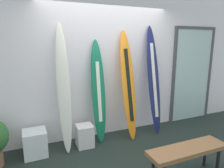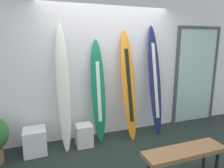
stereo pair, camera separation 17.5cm
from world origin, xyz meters
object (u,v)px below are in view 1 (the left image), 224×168
(surfboard_sunset, at_px, (128,85))
(bench, at_px, (187,151))
(display_block_center, at_px, (85,136))
(surfboard_navy, at_px, (154,81))
(display_block_left, at_px, (35,143))
(surfboard_ivory, at_px, (64,88))
(surfboard_emerald, at_px, (98,92))
(glass_door, at_px, (192,73))

(surfboard_sunset, xyz_separation_m, bench, (0.16, -1.45, -0.64))
(surfboard_sunset, xyz_separation_m, display_block_center, (-0.90, -0.08, -0.84))
(surfboard_navy, bearing_deg, bench, -105.95)
(display_block_center, bearing_deg, surfboard_navy, 3.29)
(display_block_center, bearing_deg, display_block_left, 178.06)
(surfboard_ivory, relative_size, display_block_center, 5.49)
(surfboard_sunset, bearing_deg, surfboard_emerald, 174.27)
(surfboard_emerald, distance_m, bench, 1.77)
(surfboard_emerald, xyz_separation_m, display_block_left, (-1.14, -0.11, -0.73))
(display_block_center, bearing_deg, surfboard_emerald, 23.60)
(surfboard_sunset, height_order, glass_door, glass_door)
(surfboard_sunset, bearing_deg, glass_door, 7.72)
(surfboard_sunset, distance_m, surfboard_navy, 0.58)
(display_block_left, xyz_separation_m, bench, (1.89, -1.40, 0.18))
(display_block_left, distance_m, bench, 2.35)
(surfboard_ivory, distance_m, display_block_left, 1.01)
(surfboard_ivory, distance_m, glass_door, 3.04)
(bench, bearing_deg, display_block_left, 143.47)
(surfboard_navy, distance_m, display_block_left, 2.45)
(display_block_left, height_order, bench, bench)
(surfboard_navy, xyz_separation_m, bench, (-0.42, -1.45, -0.67))
(surfboard_navy, distance_m, display_block_center, 1.71)
(display_block_left, bearing_deg, glass_door, 4.81)
(display_block_left, bearing_deg, bench, -36.53)
(surfboard_sunset, height_order, bench, surfboard_sunset)
(surfboard_ivory, distance_m, surfboard_sunset, 1.21)
(display_block_left, distance_m, glass_door, 3.67)
(surfboard_ivory, bearing_deg, bench, -46.37)
(surfboard_sunset, distance_m, bench, 1.59)
(surfboard_emerald, xyz_separation_m, surfboard_sunset, (0.58, -0.06, 0.09))
(surfboard_ivory, bearing_deg, display_block_left, -174.93)
(surfboard_navy, xyz_separation_m, display_block_center, (-1.47, -0.08, -0.87))
(display_block_left, bearing_deg, display_block_center, -1.94)
(surfboard_emerald, height_order, bench, surfboard_emerald)
(surfboard_emerald, relative_size, display_block_left, 4.45)
(surfboard_sunset, distance_m, display_block_center, 1.23)
(surfboard_ivory, height_order, display_block_left, surfboard_ivory)
(surfboard_sunset, relative_size, display_block_center, 5.25)
(surfboard_navy, xyz_separation_m, display_block_left, (-2.30, -0.06, -0.85))
(surfboard_navy, relative_size, bench, 1.87)
(surfboard_emerald, relative_size, surfboard_sunset, 0.91)
(surfboard_emerald, height_order, display_block_center, surfboard_emerald)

